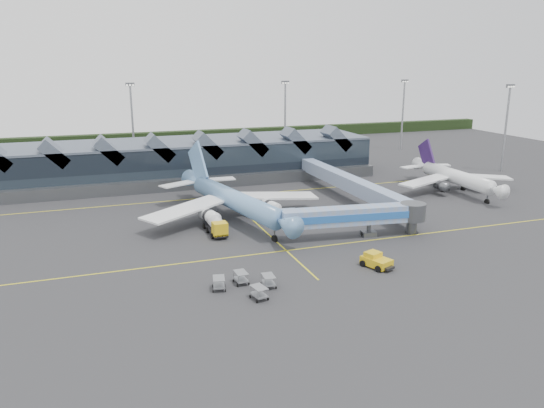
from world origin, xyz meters
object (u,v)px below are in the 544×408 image
object	(u,v)px
jet_bridge	(363,216)
fuel_truck	(215,223)
main_airliner	(232,199)
pushback_tug	(376,261)
regional_jet	(454,176)

from	to	relation	value
jet_bridge	fuel_truck	distance (m)	24.74
main_airliner	pushback_tug	distance (m)	32.42
regional_jet	fuel_truck	distance (m)	58.31
jet_bridge	regional_jet	bearing A→B (deg)	39.04
jet_bridge	pushback_tug	bearing A→B (deg)	-103.57
main_airliner	pushback_tug	size ratio (longest dim) A/B	7.91
fuel_truck	pushback_tug	size ratio (longest dim) A/B	1.84
regional_jet	pushback_tug	size ratio (longest dim) A/B	6.03
fuel_truck	pushback_tug	distance (m)	28.86
main_airliner	fuel_truck	size ratio (longest dim) A/B	4.29
jet_bridge	pushback_tug	size ratio (longest dim) A/B	4.86
jet_bridge	fuel_truck	xyz separation A→B (m)	(-22.51, 10.11, -1.82)
main_airliner	fuel_truck	distance (m)	8.68
jet_bridge	fuel_truck	size ratio (longest dim) A/B	2.64
regional_jet	jet_bridge	world-z (taller)	regional_jet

